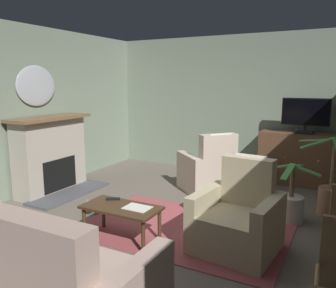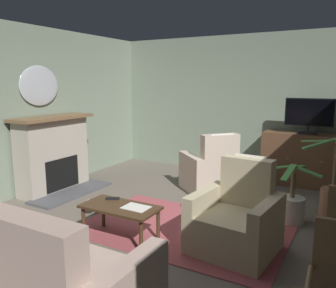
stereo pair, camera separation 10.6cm
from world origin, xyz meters
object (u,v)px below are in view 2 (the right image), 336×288
(television, at_px, (309,115))
(tv_remote, at_px, (113,198))
(sofa_floral, at_px, (19,272))
(cat, at_px, (104,204))
(fireplace, at_px, (54,156))
(tv_cabinet, at_px, (306,161))
(coffee_table, at_px, (120,210))
(armchair_beside_cabinet, at_px, (236,221))
(potted_plant_leafy_by_curtain, at_px, (332,197))
(wall_mirror_oval, at_px, (39,86))
(potted_plant_small_fern_corner, at_px, (292,207))
(armchair_near_window, at_px, (212,172))
(folded_newspaper, at_px, (136,207))

(television, height_order, tv_remote, television)
(sofa_floral, height_order, cat, sofa_floral)
(fireplace, height_order, cat, fireplace)
(tv_cabinet, distance_m, coffee_table, 3.68)
(tv_cabinet, bearing_deg, coffee_table, -115.38)
(armchair_beside_cabinet, bearing_deg, potted_plant_leafy_by_curtain, 61.41)
(wall_mirror_oval, relative_size, television, 1.01)
(television, distance_m, potted_plant_leafy_by_curtain, 1.70)
(potted_plant_leafy_by_curtain, bearing_deg, potted_plant_small_fern_corner, -133.02)
(potted_plant_small_fern_corner, bearing_deg, armchair_beside_cabinet, -110.40)
(armchair_near_window, bearing_deg, television, 37.92)
(fireplace, bearing_deg, tv_cabinet, 32.77)
(cat, bearing_deg, television, 48.65)
(armchair_beside_cabinet, height_order, cat, armchair_beside_cabinet)
(tv_cabinet, relative_size, armchair_near_window, 1.27)
(television, bearing_deg, potted_plant_leafy_by_curtain, -67.46)
(sofa_floral, bearing_deg, cat, 111.99)
(cat, bearing_deg, wall_mirror_oval, 167.82)
(wall_mirror_oval, height_order, potted_plant_leafy_by_curtain, wall_mirror_oval)
(fireplace, height_order, sofa_floral, fireplace)
(coffee_table, bearing_deg, tv_cabinet, 64.62)
(tv_cabinet, relative_size, coffee_table, 1.65)
(television, height_order, potted_plant_small_fern_corner, television)
(wall_mirror_oval, bearing_deg, coffee_table, -22.22)
(cat, bearing_deg, tv_remote, -41.52)
(sofa_floral, bearing_deg, wall_mirror_oval, 135.37)
(armchair_near_window, distance_m, potted_plant_small_fern_corner, 1.59)
(television, bearing_deg, coffee_table, -115.74)
(tv_remote, xyz_separation_m, armchair_near_window, (0.46, 2.09, -0.09))
(coffee_table, xyz_separation_m, folded_newspaper, (0.19, 0.04, 0.06))
(fireplace, xyz_separation_m, potted_plant_leafy_by_curtain, (4.20, 1.03, -0.33))
(sofa_floral, distance_m, cat, 2.20)
(wall_mirror_oval, relative_size, potted_plant_leafy_by_curtain, 0.72)
(tv_remote, distance_m, folded_newspaper, 0.42)
(armchair_near_window, bearing_deg, tv_cabinet, 39.31)
(tv_remote, distance_m, cat, 0.79)
(fireplace, height_order, folded_newspaper, fireplace)
(fireplace, bearing_deg, sofa_floral, -47.73)
(coffee_table, distance_m, sofa_floral, 1.42)
(tv_cabinet, height_order, folded_newspaper, tv_cabinet)
(armchair_beside_cabinet, distance_m, cat, 2.04)
(tv_cabinet, bearing_deg, potted_plant_small_fern_corner, -87.42)
(potted_plant_small_fern_corner, relative_size, cat, 1.16)
(fireplace, height_order, television, television)
(folded_newspaper, bearing_deg, armchair_near_window, 88.43)
(tv_cabinet, height_order, sofa_floral, sofa_floral)
(tv_remote, bearing_deg, sofa_floral, 68.52)
(armchair_near_window, height_order, potted_plant_small_fern_corner, armchair_near_window)
(folded_newspaper, height_order, armchair_beside_cabinet, armchair_beside_cabinet)
(coffee_table, bearing_deg, potted_plant_leafy_by_curtain, 43.35)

